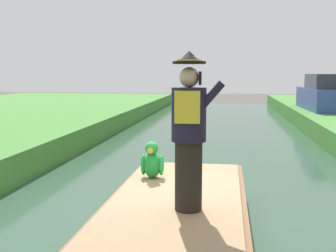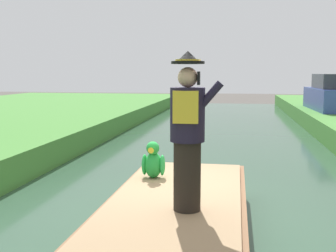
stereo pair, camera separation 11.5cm
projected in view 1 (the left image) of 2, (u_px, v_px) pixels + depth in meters
ground_plane at (182, 229)px, 6.16m from camera, size 80.00×80.00×0.00m
canal_water at (182, 225)px, 6.15m from camera, size 6.80×48.00×0.10m
boat at (177, 217)px, 5.50m from camera, size 1.81×4.20×0.61m
person_pirate at (189, 132)px, 4.75m from camera, size 0.61×0.42×1.85m
parrot_plush at (152, 162)px, 6.31m from camera, size 0.36×0.35×0.57m
parked_car_blue at (326, 95)px, 17.39m from camera, size 1.83×4.05×1.50m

